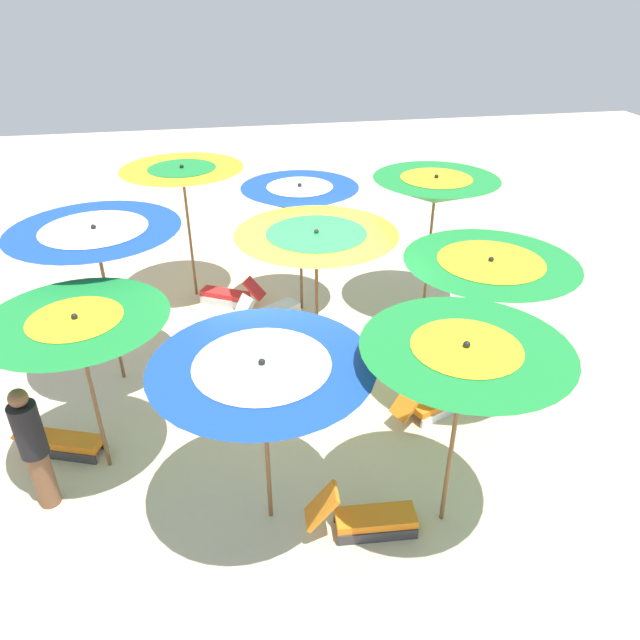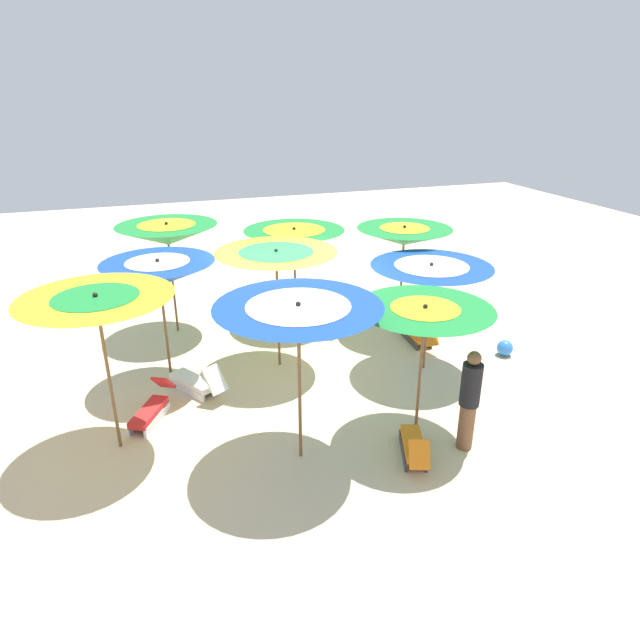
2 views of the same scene
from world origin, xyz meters
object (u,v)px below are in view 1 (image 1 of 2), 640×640
beach_umbrella_1 (263,376)px  beach_umbrella_2 (464,363)px  lounger_0 (433,402)px  lounger_1 (229,294)px  beach_umbrella_0 (79,334)px  beach_umbrella_7 (300,199)px  beach_umbrella_4 (316,244)px  beach_umbrella_5 (489,273)px  beach_umbrella_3 (96,242)px  beach_umbrella_8 (435,190)px  lounger_3 (269,312)px  lounger_2 (366,517)px  beach_umbrella_6 (183,177)px  lounger_4 (62,440)px  beachgoer_0 (34,447)px

beach_umbrella_1 → beach_umbrella_2: 1.95m
lounger_0 → lounger_1: lounger_0 is taller
lounger_0 → beach_umbrella_0: bearing=159.5°
beach_umbrella_0 → beach_umbrella_7: beach_umbrella_7 is taller
beach_umbrella_4 → beach_umbrella_0: bearing=-153.3°
beach_umbrella_4 → lounger_1: (-1.19, 2.50, -1.96)m
beach_umbrella_4 → beach_umbrella_5: size_ratio=1.06×
beach_umbrella_1 → beach_umbrella_3: bearing=121.7°
beach_umbrella_3 → lounger_0: beach_umbrella_3 is taller
beach_umbrella_3 → beach_umbrella_8: 5.42m
lounger_3 → beach_umbrella_5: bearing=-75.9°
beach_umbrella_4 → lounger_3: beach_umbrella_4 is taller
beach_umbrella_2 → lounger_3: bearing=106.9°
beach_umbrella_4 → lounger_0: bearing=-42.2°
beach_umbrella_4 → lounger_2: 3.62m
beach_umbrella_6 → lounger_4: beach_umbrella_6 is taller
beach_umbrella_6 → lounger_3: bearing=-46.6°
lounger_3 → beachgoer_0: beachgoer_0 is taller
beach_umbrella_0 → beach_umbrella_6: size_ratio=0.87×
beach_umbrella_1 → beach_umbrella_8: (3.35, 4.38, 0.27)m
beach_umbrella_2 → beach_umbrella_4: size_ratio=1.00×
beach_umbrella_5 → beach_umbrella_4: bearing=155.6°
beachgoer_0 → beach_umbrella_6: bearing=-24.0°
beach_umbrella_8 → beachgoer_0: 7.07m
beach_umbrella_0 → beach_umbrella_8: 6.16m
beach_umbrella_5 → beach_umbrella_1: bearing=-151.7°
lounger_0 → lounger_1: 4.57m
beach_umbrella_2 → lounger_1: size_ratio=1.93×
lounger_4 → beachgoer_0: 1.08m
lounger_0 → beach_umbrella_8: bearing=49.7°
beach_umbrella_1 → beach_umbrella_3: size_ratio=0.90×
beach_umbrella_8 → lounger_0: beach_umbrella_8 is taller
lounger_1 → lounger_3: lounger_3 is taller
lounger_3 → beachgoer_0: bearing=-160.3°
beach_umbrella_2 → beach_umbrella_4: 3.16m
lounger_2 → lounger_4: 4.00m
beach_umbrella_7 → beach_umbrella_8: (2.24, -0.34, 0.12)m
beach_umbrella_2 → beachgoer_0: bearing=166.4°
beach_umbrella_8 → beach_umbrella_3: bearing=-166.3°
lounger_1 → lounger_2: (1.18, -5.55, 0.02)m
beach_umbrella_2 → lounger_4: 5.17m
beach_umbrella_3 → beach_umbrella_7: (3.03, 1.62, -0.13)m
beach_umbrella_0 → beach_umbrella_3: size_ratio=0.89×
beach_umbrella_0 → lounger_4: (-0.60, 0.35, -1.73)m
beach_umbrella_3 → lounger_4: beach_umbrella_3 is taller
beach_umbrella_6 → lounger_3: 2.77m
beach_umbrella_1 → beach_umbrella_8: beach_umbrella_8 is taller
beach_umbrella_5 → beach_umbrella_7: beach_umbrella_7 is taller
beach_umbrella_3 → beachgoer_0: (-0.60, -2.43, -1.37)m
beach_umbrella_0 → beach_umbrella_3: beach_umbrella_3 is taller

